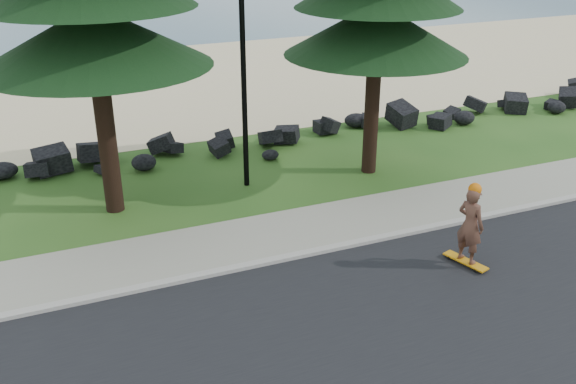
% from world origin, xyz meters
% --- Properties ---
extents(ground, '(160.00, 160.00, 0.00)m').
position_xyz_m(ground, '(0.00, 0.00, 0.00)').
color(ground, '#244C18').
rests_on(ground, ground).
extents(road, '(160.00, 7.00, 0.02)m').
position_xyz_m(road, '(0.00, -4.50, 0.01)').
color(road, black).
rests_on(road, ground).
extents(kerb, '(160.00, 0.20, 0.10)m').
position_xyz_m(kerb, '(0.00, -0.90, 0.05)').
color(kerb, '#A8A197').
rests_on(kerb, ground).
extents(sidewalk, '(160.00, 2.00, 0.08)m').
position_xyz_m(sidewalk, '(0.00, 0.20, 0.04)').
color(sidewalk, '#9C9882').
rests_on(sidewalk, ground).
extents(beach_sand, '(160.00, 15.00, 0.01)m').
position_xyz_m(beach_sand, '(0.00, 14.50, 0.01)').
color(beach_sand, beige).
rests_on(beach_sand, ground).
extents(seawall_boulders, '(60.00, 2.40, 1.10)m').
position_xyz_m(seawall_boulders, '(0.00, 5.60, 0.00)').
color(seawall_boulders, black).
rests_on(seawall_boulders, ground).
extents(lamp_post, '(0.25, 0.14, 8.14)m').
position_xyz_m(lamp_post, '(0.00, 3.20, 4.13)').
color(lamp_post, black).
rests_on(lamp_post, ground).
extents(skateboarder, '(0.55, 1.02, 1.85)m').
position_xyz_m(skateboarder, '(2.83, -2.53, 0.93)').
color(skateboarder, orange).
rests_on(skateboarder, ground).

